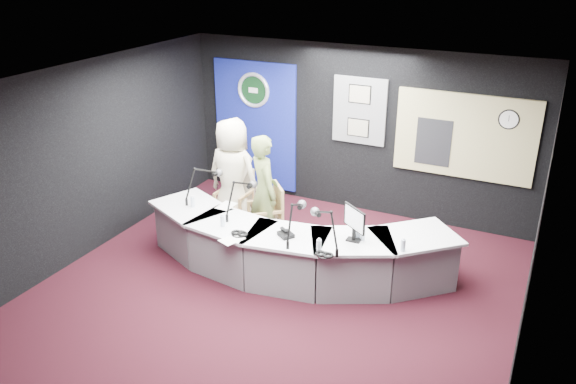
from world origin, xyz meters
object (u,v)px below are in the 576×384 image
at_px(broadcast_desk, 290,248).
at_px(person_woman, 264,192).
at_px(armchair_right, 265,218).
at_px(armchair_left, 234,199).
at_px(person_man, 233,176).

distance_m(broadcast_desk, person_woman, 1.03).
distance_m(armchair_right, person_woman, 0.43).
bearing_deg(broadcast_desk, armchair_left, 149.04).
bearing_deg(person_woman, person_man, 22.23).
relative_size(broadcast_desk, person_man, 2.44).
bearing_deg(armchair_right, broadcast_desk, 9.47).
bearing_deg(armchair_left, person_woman, -20.38).
distance_m(broadcast_desk, armchair_left, 1.63).
bearing_deg(person_man, person_woman, 161.66).
xyz_separation_m(armchair_right, person_woman, (0.00, 0.00, 0.43)).
height_order(armchair_left, person_man, person_man).
distance_m(armchair_left, person_woman, 0.83).
bearing_deg(person_man, armchair_right, 161.66).
bearing_deg(person_man, armchair_left, -0.00).
relative_size(person_man, person_woman, 1.05).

